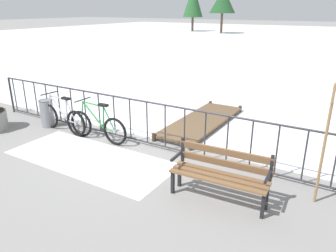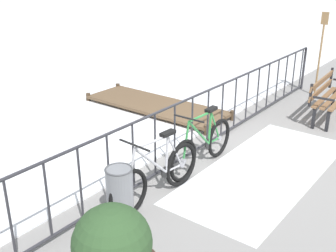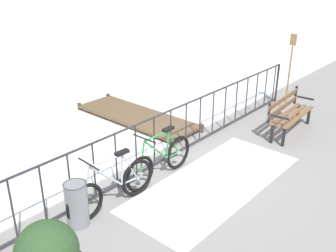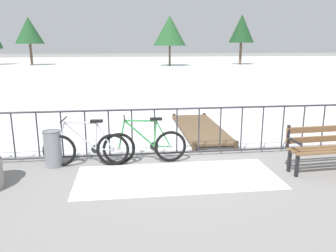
{
  "view_description": "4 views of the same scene",
  "coord_description": "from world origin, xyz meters",
  "px_view_note": "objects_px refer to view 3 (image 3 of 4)",
  "views": [
    {
      "loc": [
        4.45,
        -5.62,
        3.0
      ],
      "look_at": [
        1.14,
        -0.18,
        0.67
      ],
      "focal_mm": 34.5,
      "sensor_mm": 36.0,
      "label": 1
    },
    {
      "loc": [
        -5.74,
        -3.53,
        3.1
      ],
      "look_at": [
        -0.73,
        0.31,
        0.56
      ],
      "focal_mm": 44.5,
      "sensor_mm": 36.0,
      "label": 2
    },
    {
      "loc": [
        -5.39,
        -4.62,
        3.82
      ],
      "look_at": [
        -0.12,
        -0.04,
        0.77
      ],
      "focal_mm": 42.47,
      "sensor_mm": 36.0,
      "label": 3
    },
    {
      "loc": [
        -1.07,
        -6.92,
        2.39
      ],
      "look_at": [
        -0.3,
        -0.86,
        0.89
      ],
      "focal_mm": 36.0,
      "sensor_mm": 36.0,
      "label": 4
    }
  ],
  "objects_px": {
    "bicycle_near_railing": "(113,188)",
    "trash_bin": "(77,204)",
    "bicycle_second": "(160,161)",
    "oar_upright": "(290,67)",
    "park_bench": "(289,111)"
  },
  "relations": [
    {
      "from": "trash_bin",
      "to": "bicycle_near_railing",
      "type": "bearing_deg",
      "value": -5.47
    },
    {
      "from": "park_bench",
      "to": "oar_upright",
      "type": "height_order",
      "value": "oar_upright"
    },
    {
      "from": "bicycle_near_railing",
      "to": "trash_bin",
      "type": "relative_size",
      "value": 2.34
    },
    {
      "from": "bicycle_second",
      "to": "oar_upright",
      "type": "relative_size",
      "value": 0.86
    },
    {
      "from": "bicycle_second",
      "to": "oar_upright",
      "type": "bearing_deg",
      "value": -1.34
    },
    {
      "from": "bicycle_second",
      "to": "park_bench",
      "type": "height_order",
      "value": "bicycle_second"
    },
    {
      "from": "bicycle_near_railing",
      "to": "trash_bin",
      "type": "bearing_deg",
      "value": 174.53
    },
    {
      "from": "park_bench",
      "to": "trash_bin",
      "type": "height_order",
      "value": "park_bench"
    },
    {
      "from": "trash_bin",
      "to": "oar_upright",
      "type": "distance_m",
      "value": 6.72
    },
    {
      "from": "trash_bin",
      "to": "oar_upright",
      "type": "bearing_deg",
      "value": -1.29
    },
    {
      "from": "bicycle_second",
      "to": "oar_upright",
      "type": "distance_m",
      "value": 4.91
    },
    {
      "from": "park_bench",
      "to": "oar_upright",
      "type": "relative_size",
      "value": 0.82
    },
    {
      "from": "bicycle_near_railing",
      "to": "park_bench",
      "type": "bearing_deg",
      "value": -9.66
    },
    {
      "from": "bicycle_second",
      "to": "oar_upright",
      "type": "height_order",
      "value": "oar_upright"
    },
    {
      "from": "bicycle_near_railing",
      "to": "oar_upright",
      "type": "xyz_separation_m",
      "value": [
        6.02,
        -0.09,
        0.77
      ]
    }
  ]
}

